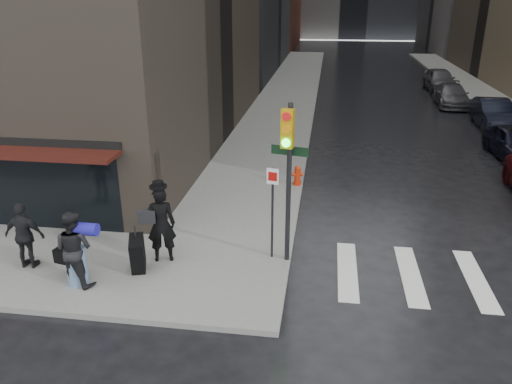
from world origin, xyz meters
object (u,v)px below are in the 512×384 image
fire_hydrant (297,176)px  parked_car_4 (440,80)px  man_greycoat (25,236)px  parked_car_3 (451,95)px  man_jeans (74,248)px  traffic_light (287,164)px  parked_car_2 (493,114)px  man_overcoat (156,229)px

fire_hydrant → parked_car_4: 23.48m
man_greycoat → parked_car_3: man_greycoat is taller
man_jeans → man_greycoat: size_ratio=1.08×
parked_car_3 → fire_hydrant: bearing=-116.2°
parked_car_3 → parked_car_4: 5.54m
parked_car_4 → traffic_light: bearing=-109.8°
parked_car_2 → man_overcoat: bearing=-125.7°
traffic_light → parked_car_4: 28.89m
man_greycoat → parked_car_2: bearing=-133.4°
traffic_light → fire_hydrant: (-0.04, 5.72, -2.38)m
man_overcoat → parked_car_2: man_overcoat is taller
man_greycoat → fire_hydrant: (6.44, 6.95, -0.57)m
man_greycoat → parked_car_4: man_greycoat is taller
fire_hydrant → parked_car_2: (9.77, 10.58, 0.27)m
man_jeans → fire_hydrant: 8.95m
man_jeans → parked_car_3: size_ratio=0.42×
man_overcoat → parked_car_3: (12.03, 22.36, -0.43)m
parked_car_3 → man_overcoat: bearing=-115.8°
fire_hydrant → parked_car_2: 14.41m
fire_hydrant → parked_car_2: size_ratio=0.16×
parked_car_4 → man_overcoat: bearing=-115.3°
man_jeans → fire_hydrant: size_ratio=2.64×
man_overcoat → traffic_light: traffic_light is taller
man_jeans → fire_hydrant: (4.81, 7.52, -0.64)m
man_overcoat → parked_car_3: man_overcoat is taller
man_jeans → parked_car_3: 27.28m
man_greycoat → parked_car_2: (16.21, 17.53, -0.29)m
man_greycoat → fire_hydrant: size_ratio=2.45×
man_greycoat → parked_car_3: 27.64m
parked_car_3 → man_jeans: bearing=-117.5°
man_jeans → man_greycoat: man_jeans is taller
fire_hydrant → man_greycoat: bearing=-132.8°
man_overcoat → parked_car_4: size_ratio=0.48×
man_overcoat → parked_car_3: 25.40m
man_jeans → parked_car_4: (13.91, 29.16, -0.31)m
man_greycoat → parked_car_3: bearing=-124.1°
man_jeans → parked_car_2: size_ratio=0.42×
traffic_light → parked_car_3: (8.76, 21.82, -2.18)m
man_overcoat → parked_car_2: 21.27m
fire_hydrant → parked_car_3: 18.36m
man_overcoat → man_greycoat: bearing=-5.6°
traffic_light → parked_car_4: (9.05, 27.35, -2.05)m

